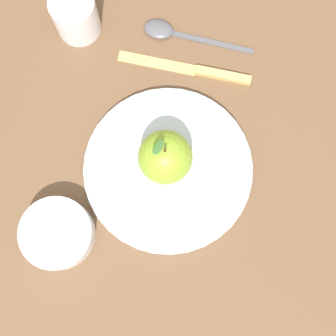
# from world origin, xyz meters

# --- Properties ---
(ground_plane) EXTENTS (2.40, 2.40, 0.00)m
(ground_plane) POSITION_xyz_m (0.00, 0.00, 0.00)
(ground_plane) COLOR brown
(dinner_plate) EXTENTS (0.26, 0.26, 0.02)m
(dinner_plate) POSITION_xyz_m (-0.01, 0.03, 0.01)
(dinner_plate) COLOR silver
(dinner_plate) RESTS_ON ground_plane
(apple) EXTENTS (0.08, 0.08, 0.09)m
(apple) POSITION_xyz_m (-0.00, 0.02, 0.06)
(apple) COLOR #8CB22D
(apple) RESTS_ON dinner_plate
(side_bowl) EXTENTS (0.11, 0.11, 0.04)m
(side_bowl) POSITION_xyz_m (0.11, 0.18, 0.03)
(side_bowl) COLOR white
(side_bowl) RESTS_ON ground_plane
(cup) EXTENTS (0.07, 0.07, 0.08)m
(cup) POSITION_xyz_m (0.21, -0.14, 0.04)
(cup) COLOR white
(cup) RESTS_ON ground_plane
(knife) EXTENTS (0.22, 0.05, 0.01)m
(knife) POSITION_xyz_m (0.01, -0.14, 0.00)
(knife) COLOR #D8B766
(knife) RESTS_ON ground_plane
(spoon) EXTENTS (0.19, 0.04, 0.01)m
(spoon) POSITION_xyz_m (0.07, -0.18, 0.01)
(spoon) COLOR #59595E
(spoon) RESTS_ON ground_plane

